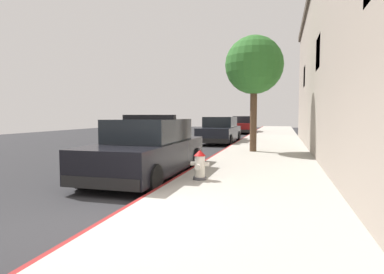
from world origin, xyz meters
name	(u,v)px	position (x,y,z in m)	size (l,w,h in m)	color
ground_plane	(141,151)	(-4.24, 10.00, -0.10)	(32.99, 60.00, 0.20)	#2B2B2D
sidewalk_pavement	(266,151)	(1.76, 10.00, 0.08)	(3.53, 60.00, 0.16)	#ADA89E
curb_painted_edge	(226,150)	(-0.04, 10.00, 0.08)	(0.08, 60.00, 0.16)	maroon
police_cruiser	(148,149)	(-1.05, 3.53, 0.74)	(1.94, 4.84, 1.68)	black
parked_car_silver_ahead	(220,131)	(-1.13, 14.32, 0.74)	(1.94, 4.84, 1.56)	black
parked_car_dark_far	(243,125)	(-1.01, 25.03, 0.74)	(1.94, 4.84, 1.56)	maroon
fire_hydrant	(200,165)	(0.58, 2.77, 0.51)	(0.44, 0.40, 0.76)	#4C4C51
street_tree	(254,66)	(1.26, 9.07, 3.69)	(2.38, 2.38, 4.75)	brown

